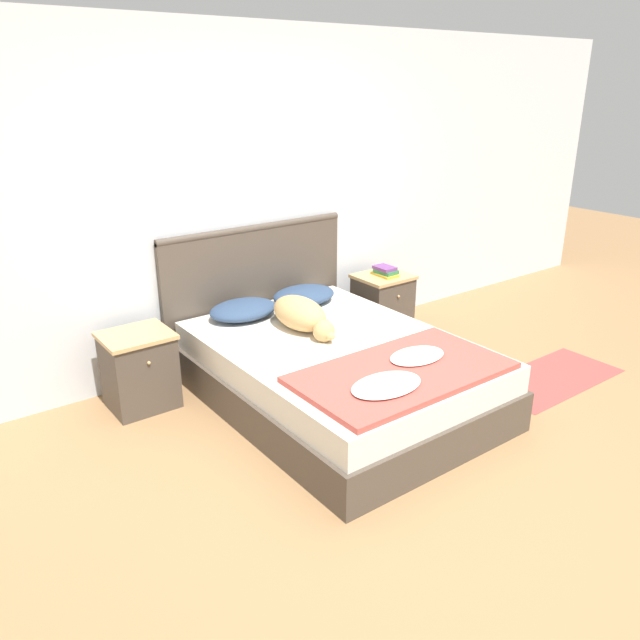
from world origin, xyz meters
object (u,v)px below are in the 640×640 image
object	(u,v)px
pillow_left	(243,310)
book_stack	(385,271)
dog	(302,315)
nightstand_left	(139,370)
bed	(338,373)
nightstand_right	(382,304)
pillow_right	(304,295)

from	to	relation	value
pillow_left	book_stack	world-z (taller)	book_stack
dog	book_stack	size ratio (longest dim) A/B	3.23
nightstand_left	book_stack	bearing A→B (deg)	-0.38
bed	dog	world-z (taller)	dog
nightstand_left	dog	distance (m)	1.19
nightstand_right	pillow_right	size ratio (longest dim) A/B	1.03
book_stack	dog	bearing A→B (deg)	-160.39
book_stack	pillow_left	bearing A→B (deg)	178.85
nightstand_right	pillow_left	world-z (taller)	pillow_left
pillow_left	pillow_right	xyz separation A→B (m)	(0.56, 0.00, 0.00)
nightstand_left	pillow_right	world-z (taller)	pillow_right
pillow_left	book_stack	size ratio (longest dim) A/B	2.31
dog	book_stack	world-z (taller)	dog
dog	book_stack	xyz separation A→B (m)	(1.19, 0.42, 0.01)
dog	book_stack	distance (m)	1.26
pillow_right	bed	bearing A→B (deg)	-109.24
bed	pillow_left	size ratio (longest dim) A/B	3.97
nightstand_left	pillow_right	xyz separation A→B (m)	(1.40, 0.01, 0.25)
nightstand_left	book_stack	size ratio (longest dim) A/B	2.38
nightstand_left	pillow_left	world-z (taller)	pillow_left
bed	book_stack	size ratio (longest dim) A/B	9.19
pillow_right	book_stack	world-z (taller)	book_stack
pillow_right	book_stack	size ratio (longest dim) A/B	2.31
nightstand_right	pillow_left	bearing A→B (deg)	179.45
nightstand_left	nightstand_right	bearing A→B (deg)	0.00
book_stack	nightstand_right	bearing A→B (deg)	108.33
bed	dog	distance (m)	0.50
bed	book_stack	world-z (taller)	book_stack
pillow_left	book_stack	bearing A→B (deg)	-1.15
pillow_right	dog	world-z (taller)	dog
nightstand_right	bed	bearing A→B (deg)	-144.96
pillow_left	pillow_right	size ratio (longest dim) A/B	1.00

